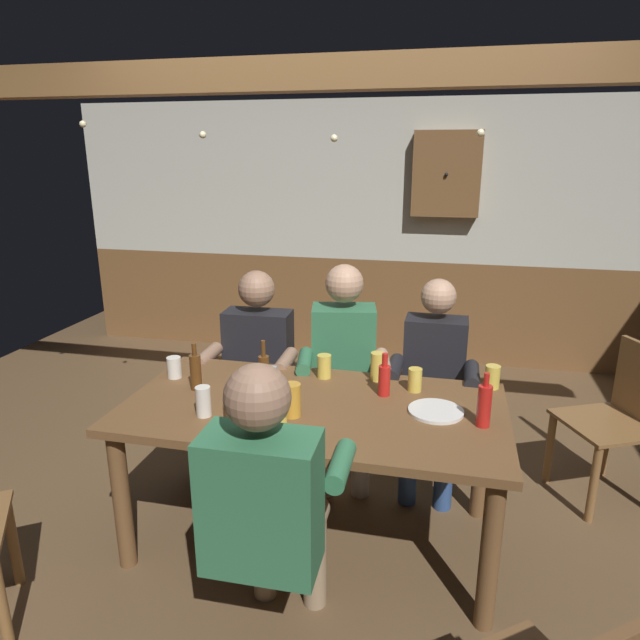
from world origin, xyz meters
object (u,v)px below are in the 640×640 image
bottle_1 (264,371)px  pint_glass_8 (231,420)px  pint_glass_7 (415,380)px  chair_empty_near_right (620,418)px  pint_glass_3 (324,366)px  pint_glass_4 (174,367)px  pint_glass_6 (292,400)px  person_2 (433,377)px  dining_table (313,423)px  table_candle (254,399)px  bottle_0 (484,405)px  plate_0 (436,411)px  wall_dart_cabinet (447,174)px  person_0 (255,359)px  pint_glass_0 (203,401)px  bottle_2 (384,379)px  pint_glass_5 (378,366)px  person_3 (267,499)px  condiment_caddy (262,372)px  pint_glass_1 (280,410)px  person_1 (343,362)px  bottle_3 (196,371)px

bottle_1 → pint_glass_8: size_ratio=1.93×
pint_glass_7 → chair_empty_near_right: bearing=23.4°
pint_glass_3 → pint_glass_4: 0.79m
bottle_1 → pint_glass_6: size_ratio=1.67×
person_2 → dining_table: bearing=52.6°
chair_empty_near_right → bottle_1: 1.96m
dining_table → pint_glass_6: size_ratio=11.60×
table_candle → bottle_0: (1.02, 0.04, 0.06)m
plate_0 → wall_dart_cabinet: (-0.05, 2.58, 0.95)m
person_0 → person_2: 1.06m
table_candle → pint_glass_0: pint_glass_0 is taller
pint_glass_6 → bottle_2: bearing=40.2°
pint_glass_4 → pint_glass_5: pint_glass_5 is taller
pint_glass_7 → pint_glass_8: size_ratio=0.88×
chair_empty_near_right → plate_0: size_ratio=3.51×
person_0 → person_3: size_ratio=0.98×
condiment_caddy → wall_dart_cabinet: bearing=70.0°
person_3 → person_0: bearing=110.2°
bottle_2 → pint_glass_1: size_ratio=1.38×
person_0 → plate_0: 1.27m
person_1 → wall_dart_cabinet: (0.50, 1.93, 1.00)m
pint_glass_1 → plate_0: bearing=24.2°
person_3 → pint_glass_3: bearing=90.4°
person_1 → bottle_3: (-0.63, -0.64, 0.14)m
pint_glass_1 → pint_glass_7: pint_glass_1 is taller
bottle_2 → wall_dart_cabinet: bearing=85.3°
table_candle → bottle_1: bottle_1 is taller
person_0 → bottle_2: bearing=147.3°
pint_glass_3 → pint_glass_0: bearing=-127.5°
bottle_2 → pint_glass_8: size_ratio=1.62×
person_2 → pint_glass_3: person_2 is taller
person_2 → bottle_1: 1.00m
pint_glass_8 → bottle_0: bearing=17.0°
condiment_caddy → pint_glass_4: (-0.45, -0.11, 0.03)m
bottle_3 → plate_0: bearing=-0.1°
person_0 → pint_glass_0: person_0 is taller
person_3 → chair_empty_near_right: person_3 is taller
pint_glass_1 → pint_glass_5: (0.34, 0.62, -0.00)m
pint_glass_3 → pint_glass_7: bearing=-8.3°
table_candle → pint_glass_3: (0.24, 0.42, 0.02)m
pint_glass_3 → pint_glass_7: size_ratio=1.06×
table_candle → pint_glass_0: bearing=-144.9°
condiment_caddy → bottle_3: bearing=-140.1°
pint_glass_3 → person_0: bearing=145.6°
person_1 → wall_dart_cabinet: size_ratio=1.79×
pint_glass_4 → pint_glass_7: 1.25m
table_candle → pint_glass_6: size_ratio=0.52×
pint_glass_8 → person_2: bearing=52.2°
person_3 → bottle_1: size_ratio=4.76×
person_3 → pint_glass_4: (-0.79, 0.86, 0.11)m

